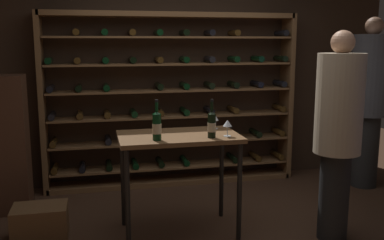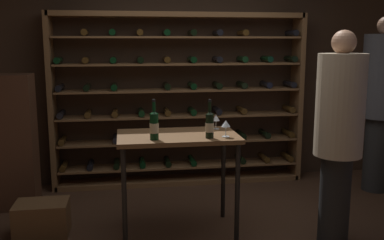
# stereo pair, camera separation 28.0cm
# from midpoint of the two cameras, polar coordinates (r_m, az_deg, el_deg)

# --- Properties ---
(ground_plane) EXTENTS (9.62, 9.62, 0.00)m
(ground_plane) POSITION_cam_midpoint_polar(r_m,az_deg,el_deg) (4.21, 0.83, -14.73)
(ground_plane) COLOR #472D1E
(back_wall) EXTENTS (5.66, 0.10, 2.97)m
(back_wall) POSITION_cam_midpoint_polar(r_m,az_deg,el_deg) (5.60, -3.56, 7.19)
(back_wall) COLOR #3D2B1E
(back_wall) RESTS_ON ground
(wine_rack) EXTENTS (3.11, 0.32, 2.12)m
(wine_rack) POSITION_cam_midpoint_polar(r_m,az_deg,el_deg) (5.42, -4.10, 2.49)
(wine_rack) COLOR brown
(wine_rack) RESTS_ON ground
(tasting_table) EXTENTS (1.09, 0.66, 0.94)m
(tasting_table) POSITION_cam_midpoint_polar(r_m,az_deg,el_deg) (4.01, -3.75, -3.48)
(tasting_table) COLOR brown
(tasting_table) RESTS_ON ground
(person_guest_khaki) EXTENTS (0.48, 0.47, 2.06)m
(person_guest_khaki) POSITION_cam_midpoint_polar(r_m,az_deg,el_deg) (5.64, 20.80, 3.07)
(person_guest_khaki) COLOR #2B2B2B
(person_guest_khaki) RESTS_ON ground
(person_guest_blue_shirt) EXTENTS (0.41, 0.41, 1.87)m
(person_guest_blue_shirt) POSITION_cam_midpoint_polar(r_m,az_deg,el_deg) (3.99, 16.58, -0.90)
(person_guest_blue_shirt) COLOR black
(person_guest_blue_shirt) RESTS_ON ground
(wine_crate) EXTENTS (0.48, 0.34, 0.32)m
(wine_crate) POSITION_cam_midpoint_polar(r_m,az_deg,el_deg) (4.33, -20.94, -12.43)
(wine_crate) COLOR brown
(wine_crate) RESTS_ON ground
(display_cabinet) EXTENTS (0.44, 0.36, 1.44)m
(display_cabinet) POSITION_cam_midpoint_polar(r_m,az_deg,el_deg) (4.99, -24.60, -2.97)
(display_cabinet) COLOR #4C2D1E
(display_cabinet) RESTS_ON ground
(wine_bottle_gold_foil) EXTENTS (0.08, 0.08, 0.35)m
(wine_bottle_gold_foil) POSITION_cam_midpoint_polar(r_m,az_deg,el_deg) (3.75, -6.73, -0.74)
(wine_bottle_gold_foil) COLOR black
(wine_bottle_gold_foil) RESTS_ON tasting_table
(wine_bottle_black_capsule) EXTENTS (0.07, 0.07, 0.34)m
(wine_bottle_black_capsule) POSITION_cam_midpoint_polar(r_m,az_deg,el_deg) (3.82, 0.50, -0.56)
(wine_bottle_black_capsule) COLOR black
(wine_bottle_black_capsule) RESTS_ON tasting_table
(wine_glass_stemmed_right) EXTENTS (0.07, 0.07, 0.14)m
(wine_glass_stemmed_right) POSITION_cam_midpoint_polar(r_m,az_deg,el_deg) (4.23, 1.11, 0.20)
(wine_glass_stemmed_right) COLOR silver
(wine_glass_stemmed_right) RESTS_ON tasting_table
(wine_glass_stemmed_left) EXTENTS (0.08, 0.08, 0.15)m
(wine_glass_stemmed_left) POSITION_cam_midpoint_polar(r_m,az_deg,el_deg) (3.88, 2.58, -0.54)
(wine_glass_stemmed_left) COLOR silver
(wine_glass_stemmed_left) RESTS_ON tasting_table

